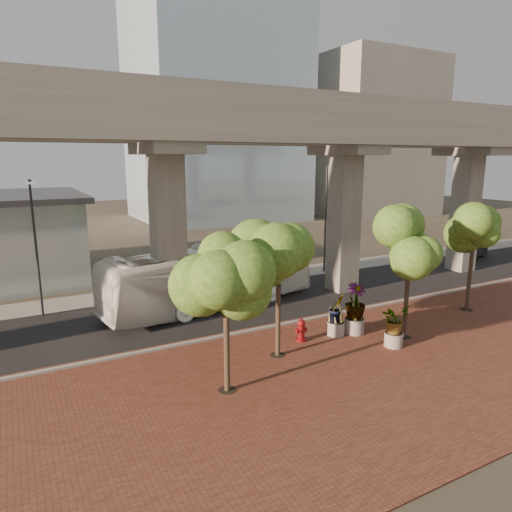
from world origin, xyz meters
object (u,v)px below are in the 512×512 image
fire_hydrant (301,330)px  planter_front (395,321)px  transit_bus (211,277)px  parked_car (470,250)px

fire_hydrant → planter_front: size_ratio=0.55×
transit_bus → planter_front: transit_bus is taller
transit_bus → parked_car: size_ratio=3.02×
transit_bus → fire_hydrant: transit_bus is taller
transit_bus → parked_car: transit_bus is taller
parked_car → fire_hydrant: (-24.05, -8.78, -0.11)m
transit_bus → planter_front: 10.99m
transit_bus → fire_hydrant: (1.75, -7.01, -1.24)m
transit_bus → planter_front: bearing=-160.5°
fire_hydrant → parked_car: bearing=20.0°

